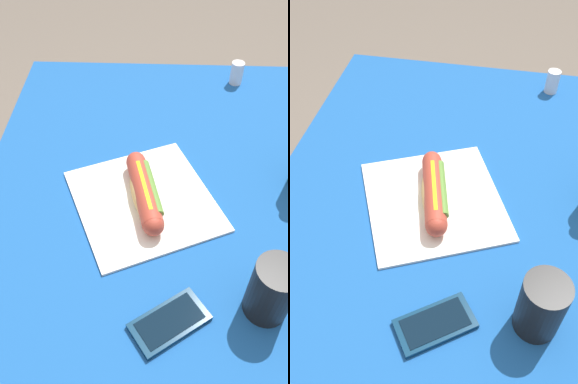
# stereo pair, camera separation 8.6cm
# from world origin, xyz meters

# --- Properties ---
(ground_plane) EXTENTS (6.00, 6.00, 0.00)m
(ground_plane) POSITION_xyz_m (0.00, 0.00, 0.00)
(ground_plane) COLOR #6B6056
(ground_plane) RESTS_ON ground
(dining_table) EXTENTS (1.07, 0.84, 0.75)m
(dining_table) POSITION_xyz_m (0.00, 0.00, 0.61)
(dining_table) COLOR brown
(dining_table) RESTS_ON ground
(paper_wrapper) EXTENTS (0.38, 0.37, 0.01)m
(paper_wrapper) POSITION_xyz_m (0.03, -0.05, 0.75)
(paper_wrapper) COLOR white
(paper_wrapper) RESTS_ON dining_table
(hot_dog) EXTENTS (0.22, 0.09, 0.05)m
(hot_dog) POSITION_xyz_m (0.03, -0.05, 0.78)
(hot_dog) COLOR tan
(hot_dog) RESTS_ON paper_wrapper
(cell_phone) EXTENTS (0.13, 0.15, 0.01)m
(cell_phone) POSITION_xyz_m (0.30, 0.00, 0.76)
(cell_phone) COLOR #0A2D4C
(cell_phone) RESTS_ON dining_table
(drinking_cup) EXTENTS (0.08, 0.08, 0.12)m
(drinking_cup) POSITION_xyz_m (0.27, 0.16, 0.81)
(drinking_cup) COLOR black
(drinking_cup) RESTS_ON dining_table
(salt_shaker) EXTENTS (0.04, 0.04, 0.06)m
(salt_shaker) POSITION_xyz_m (-0.44, 0.19, 0.78)
(salt_shaker) COLOR silver
(salt_shaker) RESTS_ON dining_table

